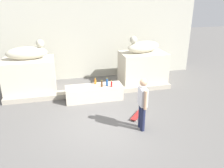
{
  "coord_description": "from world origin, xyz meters",
  "views": [
    {
      "loc": [
        -1.26,
        -6.26,
        3.96
      ],
      "look_at": [
        0.43,
        0.77,
        1.1
      ],
      "focal_mm": 36.79,
      "sensor_mm": 36.0,
      "label": 1
    }
  ],
  "objects_px": {
    "bottle_red": "(112,84)",
    "bottle_orange": "(95,82)",
    "skater": "(143,102)",
    "statue_reclining_left": "(28,52)",
    "bottle_brown": "(102,84)",
    "bottle_blue": "(107,83)",
    "skateboard": "(137,115)",
    "statue_reclining_right": "(143,46)"
  },
  "relations": [
    {
      "from": "statue_reclining_right",
      "to": "skateboard",
      "type": "height_order",
      "value": "statue_reclining_right"
    },
    {
      "from": "bottle_blue",
      "to": "skateboard",
      "type": "bearing_deg",
      "value": -65.3
    },
    {
      "from": "skater",
      "to": "bottle_orange",
      "type": "height_order",
      "value": "skater"
    },
    {
      "from": "skater",
      "to": "bottle_brown",
      "type": "distance_m",
      "value": 2.41
    },
    {
      "from": "statue_reclining_right",
      "to": "skateboard",
      "type": "relative_size",
      "value": 2.29
    },
    {
      "from": "bottle_orange",
      "to": "bottle_blue",
      "type": "distance_m",
      "value": 0.52
    },
    {
      "from": "statue_reclining_left",
      "to": "skater",
      "type": "xyz_separation_m",
      "value": [
        3.52,
        -3.69,
        -0.85
      ]
    },
    {
      "from": "bottle_orange",
      "to": "bottle_blue",
      "type": "relative_size",
      "value": 0.78
    },
    {
      "from": "bottle_brown",
      "to": "statue_reclining_right",
      "type": "bearing_deg",
      "value": 33.15
    },
    {
      "from": "skateboard",
      "to": "bottle_orange",
      "type": "distance_m",
      "value": 2.29
    },
    {
      "from": "statue_reclining_right",
      "to": "bottle_red",
      "type": "bearing_deg",
      "value": 26.37
    },
    {
      "from": "bottle_brown",
      "to": "skater",
      "type": "bearing_deg",
      "value": -70.53
    },
    {
      "from": "skater",
      "to": "bottle_brown",
      "type": "height_order",
      "value": "skater"
    },
    {
      "from": "skateboard",
      "to": "bottle_brown",
      "type": "relative_size",
      "value": 2.66
    },
    {
      "from": "statue_reclining_right",
      "to": "bottle_blue",
      "type": "bearing_deg",
      "value": 21.62
    },
    {
      "from": "skater",
      "to": "bottle_red",
      "type": "bearing_deg",
      "value": -168.66
    },
    {
      "from": "skateboard",
      "to": "statue_reclining_left",
      "type": "bearing_deg",
      "value": -87.76
    },
    {
      "from": "statue_reclining_right",
      "to": "skater",
      "type": "xyz_separation_m",
      "value": [
        -1.36,
        -3.68,
        -0.85
      ]
    },
    {
      "from": "statue_reclining_right",
      "to": "statue_reclining_left",
      "type": "bearing_deg",
      "value": -13.39
    },
    {
      "from": "statue_reclining_left",
      "to": "statue_reclining_right",
      "type": "xyz_separation_m",
      "value": [
        4.88,
        -0.01,
        0.0
      ]
    },
    {
      "from": "statue_reclining_right",
      "to": "bottle_brown",
      "type": "bearing_deg",
      "value": 19.87
    },
    {
      "from": "bottle_orange",
      "to": "bottle_brown",
      "type": "xyz_separation_m",
      "value": [
        0.19,
        -0.37,
        0.01
      ]
    },
    {
      "from": "statue_reclining_left",
      "to": "bottle_brown",
      "type": "height_order",
      "value": "statue_reclining_left"
    },
    {
      "from": "statue_reclining_left",
      "to": "skateboard",
      "type": "height_order",
      "value": "statue_reclining_left"
    },
    {
      "from": "bottle_brown",
      "to": "bottle_blue",
      "type": "distance_m",
      "value": 0.22
    },
    {
      "from": "skateboard",
      "to": "bottle_orange",
      "type": "height_order",
      "value": "bottle_orange"
    },
    {
      "from": "bottle_brown",
      "to": "bottle_orange",
      "type": "bearing_deg",
      "value": 117.78
    },
    {
      "from": "bottle_orange",
      "to": "statue_reclining_left",
      "type": "bearing_deg",
      "value": 157.35
    },
    {
      "from": "bottle_red",
      "to": "bottle_orange",
      "type": "xyz_separation_m",
      "value": [
        -0.56,
        0.44,
        -0.0
      ]
    },
    {
      "from": "statue_reclining_left",
      "to": "bottle_blue",
      "type": "xyz_separation_m",
      "value": [
        2.93,
        -1.37,
        -1.04
      ]
    },
    {
      "from": "skater",
      "to": "skateboard",
      "type": "height_order",
      "value": "skater"
    },
    {
      "from": "bottle_brown",
      "to": "bottle_blue",
      "type": "relative_size",
      "value": 0.84
    },
    {
      "from": "bottle_blue",
      "to": "skater",
      "type": "bearing_deg",
      "value": -75.78
    },
    {
      "from": "bottle_red",
      "to": "bottle_blue",
      "type": "distance_m",
      "value": 0.2
    },
    {
      "from": "bottle_red",
      "to": "bottle_brown",
      "type": "height_order",
      "value": "bottle_brown"
    },
    {
      "from": "skater",
      "to": "statue_reclining_left",
      "type": "bearing_deg",
      "value": -136.16
    },
    {
      "from": "statue_reclining_right",
      "to": "bottle_brown",
      "type": "relative_size",
      "value": 6.11
    },
    {
      "from": "skateboard",
      "to": "bottle_orange",
      "type": "bearing_deg",
      "value": -108.03
    },
    {
      "from": "bottle_brown",
      "to": "bottle_blue",
      "type": "xyz_separation_m",
      "value": [
        0.21,
        0.05,
        0.03
      ]
    },
    {
      "from": "bottle_brown",
      "to": "bottle_red",
      "type": "bearing_deg",
      "value": -11.38
    },
    {
      "from": "bottle_orange",
      "to": "skater",
      "type": "bearing_deg",
      "value": -69.31
    },
    {
      "from": "bottle_red",
      "to": "bottle_blue",
      "type": "bearing_deg",
      "value": 140.66
    }
  ]
}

